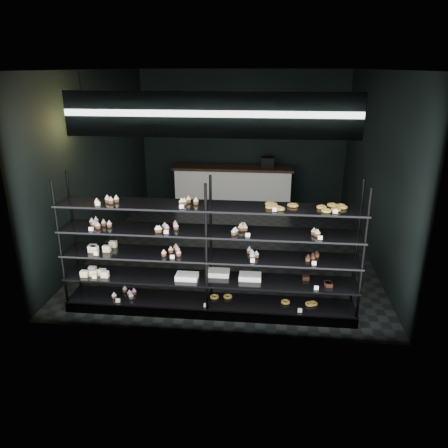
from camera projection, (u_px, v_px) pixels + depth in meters
The scene contains 5 objects.
room at pixel (232, 163), 7.90m from camera, with size 5.01×6.01×3.20m.
display_shelf at pixel (207, 270), 5.95m from camera, with size 4.00×0.50×1.91m.
signage at pixel (210, 115), 4.77m from camera, with size 3.30×0.05×0.50m.
pendant_lamp at pixel (84, 123), 6.53m from camera, with size 0.34×0.34×0.90m.
service_counter at pixel (234, 186), 10.63m from camera, with size 2.87×0.65×1.23m.
Camera 1 is at (0.67, -7.77, 3.25)m, focal length 35.00 mm.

